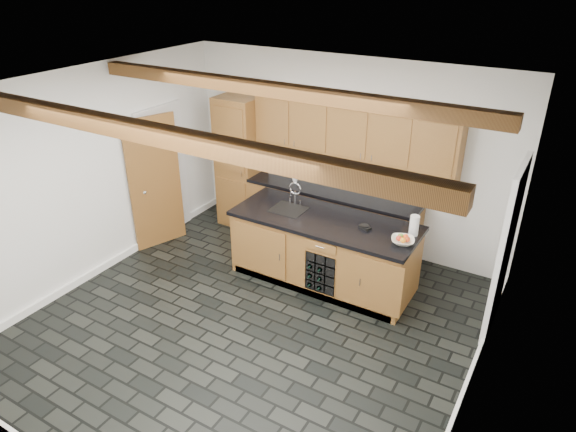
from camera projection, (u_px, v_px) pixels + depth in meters
name	position (u px, v px, depth m)	size (l,w,h in m)	color
ground	(251.00, 324.00, 6.19)	(5.00, 5.00, 0.00)	black
room_shell	(267.00, 191.00, 5.95)	(5.01, 5.00, 5.00)	white
back_cabinetry	(313.00, 181.00, 7.64)	(3.65, 0.62, 2.20)	brown
island	(324.00, 251.00, 6.83)	(2.48, 0.96, 0.93)	brown
faucet	(290.00, 206.00, 6.90)	(0.45, 0.40, 0.34)	black
kitchen_scale	(365.00, 227.00, 6.39)	(0.18, 0.14, 0.05)	black
fruit_bowl	(403.00, 241.00, 6.06)	(0.27, 0.27, 0.07)	white
fruit_cluster	(403.00, 238.00, 6.04)	(0.16, 0.17, 0.07)	#BB3C18
paper_towel	(414.00, 225.00, 6.20)	(0.11, 0.11, 0.26)	white
mug	(295.00, 179.00, 7.72)	(0.10, 0.10, 0.09)	white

